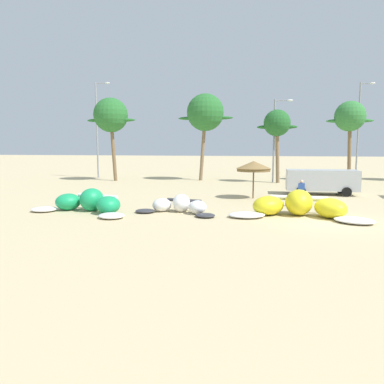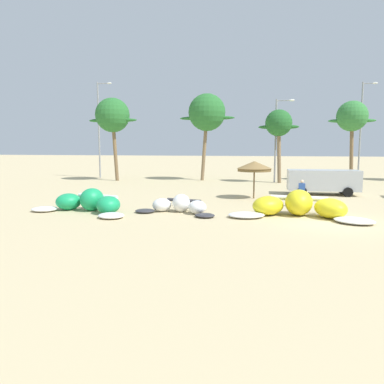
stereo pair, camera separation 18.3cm
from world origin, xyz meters
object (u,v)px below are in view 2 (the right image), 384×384
at_px(person_by_umbrellas, 302,193).
at_px(palm_left_of_gap, 279,124).
at_px(palm_left, 207,113).
at_px(lamppost_west, 100,126).
at_px(beach_umbrella_near_van, 254,166).
at_px(palm_leftmost, 113,116).
at_px(lamppost_west_center, 277,136).
at_px(lamppost_east_center, 362,127).
at_px(kite_far_left, 88,203).
at_px(palm_center_left, 352,117).
at_px(kite_left_of_center, 299,207).
at_px(kite_left, 179,206).
at_px(parked_car_second, 321,180).

relative_size(person_by_umbrellas, palm_left_of_gap, 0.23).
relative_size(palm_left, lamppost_west, 0.84).
height_order(beach_umbrella_near_van, palm_leftmost, palm_leftmost).
height_order(lamppost_west_center, lamppost_east_center, lamppost_east_center).
bearing_deg(lamppost_west_center, beach_umbrella_near_van, -97.88).
height_order(palm_leftmost, palm_left, palm_left).
xyz_separation_m(kite_far_left, palm_center_left, (17.70, 21.95, 6.03)).
xyz_separation_m(kite_far_left, person_by_umbrellas, (11.54, 3.96, 0.34)).
relative_size(kite_left_of_center, person_by_umbrellas, 4.43).
xyz_separation_m(palm_left_of_gap, lamppost_west, (-19.77, 1.97, 0.20)).
relative_size(palm_center_left, lamppost_west, 0.76).
bearing_deg(palm_left, palm_left_of_gap, -8.80).
distance_m(kite_far_left, kite_left, 5.02).
bearing_deg(kite_far_left, parked_car_second, 37.22).
bearing_deg(kite_left_of_center, kite_far_left, -175.33).
distance_m(palm_left, palm_center_left, 14.68).
height_order(person_by_umbrellas, palm_center_left, palm_center_left).
relative_size(parked_car_second, palm_center_left, 0.63).
bearing_deg(palm_center_left, kite_left, -120.97).
bearing_deg(palm_center_left, lamppost_west_center, -160.80).
relative_size(kite_far_left, lamppost_west, 0.57).
height_order(kite_left_of_center, lamppost_east_center, lamppost_east_center).
height_order(palm_left, lamppost_east_center, lamppost_east_center).
xyz_separation_m(kite_far_left, palm_left_of_gap, (10.44, 18.95, 5.24)).
relative_size(palm_leftmost, palm_left, 0.95).
bearing_deg(kite_left_of_center, palm_left, 112.67).
xyz_separation_m(kite_far_left, lamppost_west, (-9.33, 20.93, 5.44)).
bearing_deg(beach_umbrella_near_van, palm_leftmost, 144.53).
bearing_deg(lamppost_west_center, kite_left_of_center, -87.48).
distance_m(parked_car_second, palm_left, 15.45).
relative_size(kite_left, person_by_umbrellas, 2.88).
xyz_separation_m(palm_leftmost, palm_left, (9.54, 2.21, 0.30)).
relative_size(parked_car_second, palm_leftmost, 0.60).
relative_size(kite_far_left, kite_left_of_center, 0.85).
relative_size(person_by_umbrellas, lamppost_east_center, 0.16).
bearing_deg(kite_left, person_by_umbrellas, 26.13).
bearing_deg(kite_left_of_center, lamppost_east_center, 71.15).
distance_m(parked_car_second, palm_left_of_gap, 10.34).
height_order(beach_umbrella_near_van, parked_car_second, beach_umbrella_near_van).
relative_size(person_by_umbrellas, palm_left, 0.18).
distance_m(kite_left, kite_left_of_center, 6.20).
distance_m(kite_left_of_center, lamppost_west_center, 18.95).
distance_m(kite_far_left, palm_center_left, 28.84).
bearing_deg(parked_car_second, beach_umbrella_near_van, -147.46).
xyz_separation_m(lamppost_west, lamppost_east_center, (28.60, 3.73, -0.21)).
relative_size(palm_left, lamppost_west_center, 1.10).
bearing_deg(kite_far_left, palm_leftmost, 109.67).
xyz_separation_m(kite_far_left, palm_leftmost, (-6.39, 17.87, 6.25)).
distance_m(kite_left, beach_umbrella_near_van, 7.63).
height_order(kite_left, palm_left_of_gap, palm_left_of_gap).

